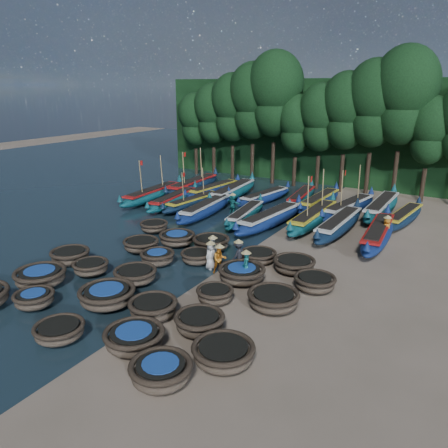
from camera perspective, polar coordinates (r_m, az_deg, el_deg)
The scene contains 62 objects.
ground at distance 24.13m, azimuth 0.73°, elevation -5.21°, with size 120.00×120.00×0.00m, color gray.
foliage_wall at distance 44.36m, azimuth 16.64°, elevation 11.31°, with size 40.00×3.00×10.00m, color black.
coracle_1 at distance 21.24m, azimuth -23.56°, elevation -8.92°, with size 2.13×2.13×0.71m.
coracle_2 at distance 18.41m, azimuth -20.71°, elevation -12.91°, with size 2.17×2.17×0.65m.
coracle_3 at distance 17.06m, azimuth -11.64°, elevation -14.35°, with size 2.36×2.36×0.77m.
coracle_4 at distance 15.21m, azimuth -8.25°, elevation -18.49°, with size 2.23×2.23×0.79m.
coracle_5 at distance 23.23m, azimuth -22.87°, elevation -6.34°, with size 2.65×2.65×0.84m.
coracle_6 at distance 20.30m, azimuth -15.03°, elevation -9.00°, with size 2.97×2.97×0.83m.
coracle_7 at distance 18.92m, azimuth -9.26°, elevation -10.73°, with size 2.17×2.17×0.81m.
coracle_8 at distance 17.68m, azimuth -3.21°, elevation -12.69°, with size 2.04×2.04×0.80m.
coracle_9 at distance 15.94m, azimuth -0.10°, elevation -16.50°, with size 2.40×2.40×0.77m.
coracle_10 at distance 25.43m, azimuth -19.46°, elevation -3.93°, with size 2.41×2.41×0.80m.
coracle_11 at distance 23.71m, azimuth -17.01°, elevation -5.40°, with size 1.87×1.87×0.71m.
coracle_12 at distance 22.18m, azimuth -11.51°, elevation -6.53°, with size 2.58×2.58×0.75m.
coracle_13 at distance 19.93m, azimuth -1.19°, elevation -9.14°, with size 1.75×1.75×0.69m.
coracle_14 at distance 19.48m, azimuth 6.47°, elevation -9.73°, with size 2.85×2.85×0.81m.
coracle_15 at distance 26.21m, azimuth -10.78°, elevation -2.65°, with size 2.44×2.44×0.73m.
coracle_16 at distance 24.12m, azimuth -8.69°, elevation -4.30°, with size 1.90×1.90×0.76m.
coracle_17 at distance 24.10m, azimuth -3.57°, elevation -4.25°, with size 1.95×1.95×0.69m.
coracle_18 at distance 21.84m, azimuth 2.33°, elevation -6.45°, with size 2.93×2.93×0.80m.
coracle_19 at distance 21.45m, azimuth 11.78°, elevation -7.44°, with size 2.42×2.42×0.73m.
coracle_20 at distance 29.48m, azimuth -9.12°, elevation -0.29°, with size 2.11×2.11×0.70m.
coracle_21 at distance 26.89m, azimuth -6.15°, elevation -1.84°, with size 2.23×2.23×0.77m.
coracle_22 at distance 25.86m, azimuth -1.68°, elevation -2.48°, with size 2.44×2.44×0.83m.
coracle_23 at distance 24.28m, azimuth 4.52°, elevation -4.16°, with size 2.13×2.13×0.66m.
coracle_24 at distance 23.23m, azimuth 9.16°, elevation -5.24°, with size 2.35×2.35×0.75m.
long_boat_0 at distance 37.47m, azimuth -9.29°, elevation 3.88°, with size 2.00×8.68×3.69m.
long_boat_1 at distance 35.63m, azimuth -6.59°, elevation 3.19°, with size 2.32×7.89×1.40m.
long_boat_2 at distance 34.87m, azimuth -3.94°, elevation 2.88°, with size 2.06×7.27×3.11m.
long_boat_3 at distance 32.77m, azimuth -2.39°, elevation 2.05°, with size 2.16×8.35×1.48m.
long_boat_4 at distance 31.50m, azimuth 2.79°, elevation 1.27°, with size 2.29×7.26×1.29m.
long_boat_5 at distance 30.40m, azimuth 6.07°, elevation 0.76°, with size 2.39×8.65×1.53m.
long_boat_6 at distance 31.02m, azimuth 11.60°, elevation 0.88°, with size 1.61×9.00×3.82m.
long_boat_7 at distance 29.90m, azimuth 14.79°, elevation -0.04°, with size 1.68×8.70×1.53m.
long_boat_8 at distance 28.77m, azimuth 19.46°, elevation -1.18°, with size 2.11×8.68×1.53m.
long_boat_9 at distance 40.22m, azimuth -4.07°, elevation 5.06°, with size 2.17×9.16×3.90m.
long_boat_10 at distance 38.83m, azimuth -1.39°, elevation 4.51°, with size 2.14×7.86×1.39m.
long_boat_11 at distance 37.78m, azimuth 1.18°, elevation 4.26°, with size 2.36×9.07×1.60m.
long_boat_12 at distance 36.61m, azimuth 5.35°, elevation 3.57°, with size 2.46×7.32×1.30m.
long_boat_13 at distance 36.89m, azimuth 10.08°, elevation 3.50°, with size 2.22×7.55×1.34m.
long_boat_14 at distance 35.77m, azimuth 12.37°, elevation 2.97°, with size 1.68×8.16×1.44m.
long_boat_15 at distance 34.15m, azimuth 15.93°, elevation 2.07°, with size 2.92×8.57×3.69m.
long_boat_16 at distance 35.05m, azimuth 19.88°, elevation 2.13°, with size 1.66×9.19×1.62m.
long_boat_17 at distance 33.34m, azimuth 22.43°, elevation 0.88°, with size 2.23×7.56×1.34m.
fisherman_0 at distance 23.18m, azimuth -1.75°, elevation -4.01°, with size 0.62×0.82×1.70m.
fisherman_1 at distance 21.64m, azimuth 2.89°, elevation -5.37°, with size 0.65×0.71×1.83m.
fisherman_2 at distance 22.68m, azimuth -0.58°, elevation -4.50°, with size 0.93×0.94×1.73m.
fisherman_3 at distance 23.34m, azimuth 1.89°, elevation -3.88°, with size 0.73×1.07×1.73m.
fisherman_4 at distance 23.70m, azimuth -1.47°, elevation -3.37°, with size 1.02×0.67×1.81m.
fisherman_5 at distance 33.32m, azimuth 1.14°, elevation 2.75°, with size 1.46×0.82×1.70m.
fisherman_6 at distance 29.08m, azimuth 20.47°, elevation -0.51°, with size 0.67×0.88×1.80m.
tree_0 at distance 47.84m, azimuth -3.76°, elevation 13.57°, with size 3.68×3.68×8.68m.
tree_1 at distance 46.52m, azimuth -1.38°, elevation 14.32°, with size 4.09×4.09×9.65m.
tree_2 at distance 45.30m, azimuth 1.16°, elevation 15.09°, with size 4.51×4.51×10.63m.
tree_3 at distance 44.17m, azimuth 3.85°, elevation 15.86°, with size 4.92×4.92×11.60m.
tree_4 at distance 43.14m, azimuth 6.70°, elevation 16.64°, with size 5.34×5.34×12.58m.
tree_5 at distance 42.36m, azimuth 9.47°, elevation 12.84°, with size 3.68×3.68×8.68m.
tree_6 at distance 41.51m, azimuth 12.54°, elevation 13.51°, with size 4.09×4.09×9.65m.
tree_7 at distance 40.79m, azimuth 15.74°, elevation 14.16°, with size 4.51×4.51×10.63m.
tree_8 at distance 40.19m, azimuth 19.07°, elevation 14.79°, with size 4.92×4.92×11.60m.
tree_9 at distance 39.73m, azimuth 22.51°, elevation 15.39°, with size 5.34×5.34×12.58m.
tree_10 at distance 39.56m, azimuth 25.37°, elevation 11.09°, with size 3.68×3.68×8.68m.
Camera 1 is at (11.23, -19.19, 9.40)m, focal length 35.00 mm.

